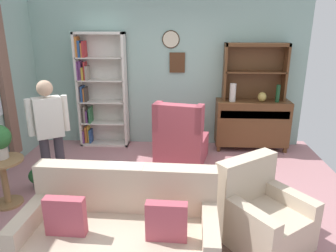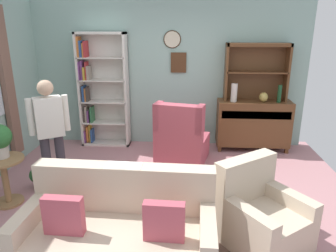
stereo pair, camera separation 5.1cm
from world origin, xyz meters
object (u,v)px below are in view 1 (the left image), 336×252
wingback_chair (181,141)px  plant_stand (4,177)px  sideboard (252,122)px  book_stack (161,178)px  bottle_wine (278,93)px  coffee_table (151,190)px  armchair_floral (261,217)px  vase_tall (233,93)px  vase_round (262,97)px  couch_floral (121,234)px  potted_plant_small (37,177)px  bookshelf (98,90)px  person_reading (50,130)px  sideboard_hutch (255,64)px

wingback_chair → plant_stand: bearing=-147.2°
plant_stand → sideboard: bearing=31.2°
sideboard → book_stack: size_ratio=5.92×
bottle_wine → coffee_table: 3.07m
bottle_wine → armchair_floral: bearing=-107.2°
vase_tall → bottle_wine: (0.78, -0.01, -0.01)m
vase_round → wingback_chair: bearing=-156.2°
couch_floral → potted_plant_small: (-1.48, 1.37, -0.14)m
couch_floral → wingback_chair: size_ratio=1.74×
plant_stand → armchair_floral: bearing=-10.2°
armchair_floral → potted_plant_small: (-2.89, 0.98, -0.11)m
bookshelf → wingback_chair: size_ratio=2.00×
bookshelf → person_reading: (-0.15, -1.87, -0.15)m
plant_stand → coffee_table: plant_stand is taller
book_stack → vase_round: bearing=52.8°
vase_round → potted_plant_small: 3.88m
plant_stand → potted_plant_small: bearing=65.0°
bottle_wine → coffee_table: size_ratio=0.39×
vase_tall → armchair_floral: vase_tall is taller
wingback_chair → plant_stand: wingback_chair is taller
sideboard → vase_tall: size_ratio=4.06×
bottle_wine → person_reading: bearing=-153.5°
potted_plant_small → vase_tall: bearing=29.0°
book_stack → couch_floral: bearing=-110.7°
potted_plant_small → person_reading: size_ratio=0.19×
plant_stand → book_stack: bearing=-2.8°
wingback_chair → potted_plant_small: size_ratio=3.46×
vase_round → coffee_table: size_ratio=0.21×
potted_plant_small → coffee_table: (1.68, -0.61, 0.18)m
sideboard → armchair_floral: bearing=-98.7°
vase_tall → sideboard: bearing=11.6°
vase_tall → couch_floral: (-1.43, -2.98, -0.77)m
person_reading → coffee_table: person_reading is taller
bookshelf → sideboard: bearing=-1.8°
sideboard → sideboard_hutch: size_ratio=1.18×
sideboard → coffee_table: sideboard is taller
vase_tall → person_reading: (-2.60, -1.70, -0.17)m
plant_stand → potted_plant_small: (0.20, 0.43, -0.21)m
bookshelf → potted_plant_small: 2.04m
sideboard → potted_plant_small: sideboard is taller
wingback_chair → bottle_wine: bearing=19.8°
couch_floral → book_stack: bearing=69.3°
book_stack → bottle_wine: bearing=48.4°
vase_tall → bottle_wine: size_ratio=1.04×
bookshelf → couch_floral: bookshelf is taller
couch_floral → armchair_floral: bearing=15.4°
vase_round → person_reading: bearing=-151.3°
armchair_floral → person_reading: (-2.58, 0.90, 0.62)m
bottle_wine → vase_round: bearing=175.1°
book_stack → plant_stand: bearing=177.2°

